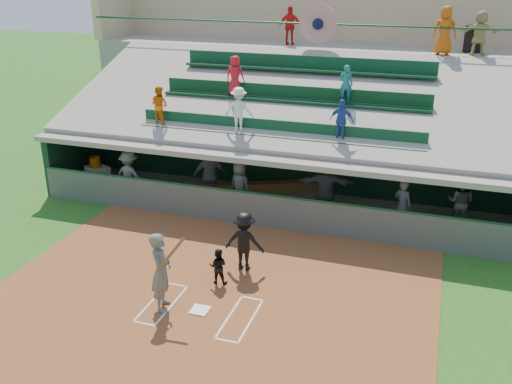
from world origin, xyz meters
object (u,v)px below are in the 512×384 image
(catcher, at_px, (218,266))
(water_cooler, at_px, (95,162))
(home_plate, at_px, (200,310))
(trash_bin, at_px, (473,39))
(white_table, at_px, (98,176))
(batter_at_plate, at_px, (161,271))

(catcher, relative_size, water_cooler, 2.51)
(home_plate, relative_size, trash_bin, 0.43)
(white_table, bearing_deg, water_cooler, -83.63)
(white_table, xyz_separation_m, water_cooler, (-0.02, -0.07, 0.56))
(white_table, distance_m, trash_bin, 15.19)
(home_plate, height_order, white_table, white_table)
(batter_at_plate, distance_m, catcher, 1.78)
(home_plate, height_order, trash_bin, trash_bin)
(batter_at_plate, height_order, water_cooler, batter_at_plate)
(white_table, height_order, trash_bin, trash_bin)
(trash_bin, bearing_deg, water_cooler, -152.01)
(catcher, xyz_separation_m, water_cooler, (-6.95, 5.11, 0.45))
(white_table, relative_size, trash_bin, 0.82)
(batter_at_plate, xyz_separation_m, trash_bin, (6.69, 13.40, 4.08))
(batter_at_plate, height_order, catcher, batter_at_plate)
(home_plate, distance_m, batter_at_plate, 1.34)
(home_plate, distance_m, white_table, 9.56)
(home_plate, bearing_deg, white_table, 136.97)
(batter_at_plate, bearing_deg, water_cooler, 132.83)
(home_plate, bearing_deg, trash_bin, 66.40)
(water_cooler, bearing_deg, home_plate, -42.64)
(catcher, distance_m, white_table, 8.65)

